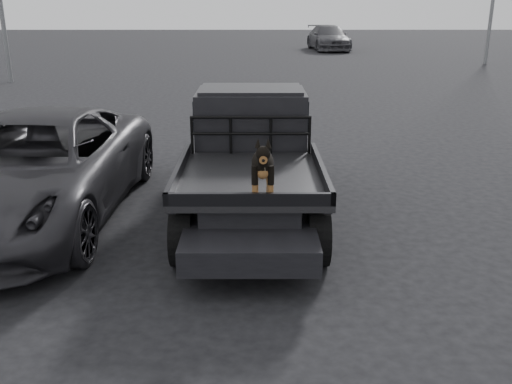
{
  "coord_description": "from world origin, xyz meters",
  "views": [
    {
      "loc": [
        -0.32,
        -6.29,
        3.11
      ],
      "look_at": [
        -0.3,
        -0.42,
        1.14
      ],
      "focal_mm": 40.0,
      "sensor_mm": 36.0,
      "label": 1
    }
  ],
  "objects_px": {
    "dog": "(263,168)",
    "parked_suv": "(33,169)",
    "flatbed_ute": "(251,186)",
    "distant_car_b": "(328,38)"
  },
  "relations": [
    {
      "from": "dog",
      "to": "parked_suv",
      "type": "relative_size",
      "value": 0.13
    },
    {
      "from": "flatbed_ute",
      "to": "distant_car_b",
      "type": "bearing_deg",
      "value": 80.85
    },
    {
      "from": "dog",
      "to": "flatbed_ute",
      "type": "bearing_deg",
      "value": 94.56
    },
    {
      "from": "flatbed_ute",
      "to": "distant_car_b",
      "type": "distance_m",
      "value": 30.84
    },
    {
      "from": "flatbed_ute",
      "to": "parked_suv",
      "type": "relative_size",
      "value": 0.97
    },
    {
      "from": "dog",
      "to": "distant_car_b",
      "type": "bearing_deg",
      "value": 81.63
    },
    {
      "from": "dog",
      "to": "distant_car_b",
      "type": "height_order",
      "value": "dog"
    },
    {
      "from": "parked_suv",
      "to": "distant_car_b",
      "type": "xyz_separation_m",
      "value": [
        8.1,
        30.58,
        0.01
      ]
    },
    {
      "from": "flatbed_ute",
      "to": "dog",
      "type": "height_order",
      "value": "dog"
    },
    {
      "from": "flatbed_ute",
      "to": "parked_suv",
      "type": "height_order",
      "value": "parked_suv"
    }
  ]
}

